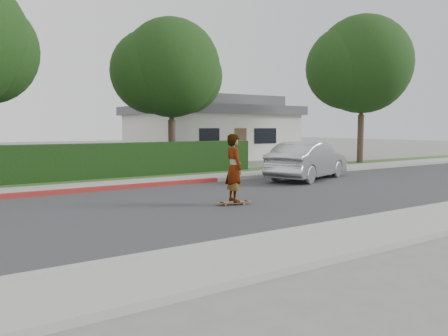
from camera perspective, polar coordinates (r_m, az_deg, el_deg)
The scene contains 15 objects.
ground at distance 13.46m, azimuth 4.72°, elevation -3.89°, with size 120.00×120.00×0.00m, color slate.
road at distance 13.46m, azimuth 4.72°, elevation -3.87°, with size 60.00×8.00×0.01m, color #2D2D30.
curb_near at distance 10.58m, azimuth 18.61°, elevation -6.29°, with size 60.00×0.20×0.15m, color #9E9E99.
sidewalk_near at distance 10.07m, azimuth 22.67°, elevation -7.09°, with size 60.00×1.60×0.12m, color gray.
curb_far at distance 16.84m, azimuth -3.90°, elevation -1.77°, with size 60.00×0.20×0.15m, color #9E9E99.
curb_red_section at distance 15.05m, azimuth -20.74°, elevation -2.95°, with size 12.00×0.21×0.15m, color maroon.
sidewalk_far at distance 17.62m, azimuth -5.34°, elevation -1.52°, with size 60.00×1.60×0.12m, color gray.
planting_strip at distance 19.04m, azimuth -7.60°, elevation -1.06°, with size 60.00×1.60×0.10m, color #2D4C1E.
hedge at distance 18.46m, azimuth -16.86°, elevation 0.74°, with size 15.00×1.00×1.50m, color black.
tree_center at distance 22.08m, azimuth -7.19°, elevation 12.45°, with size 5.66×4.84×7.44m.
tree_right at distance 27.09m, azimuth 17.30°, elevation 12.46°, with size 6.32×5.60×8.56m.
house at distance 31.02m, azimuth -1.84°, elevation 5.23°, with size 10.60×8.60×4.30m.
skateboard at distance 12.13m, azimuth 1.30°, elevation -4.48°, with size 1.01×0.45×0.09m.
skateboarder at distance 12.01m, azimuth 1.31°, elevation 0.00°, with size 0.68×0.45×1.88m, color white.
car_silver at distance 18.38m, azimuth 10.94°, elevation 0.94°, with size 1.64×4.72×1.55m, color #AFB1B6.
Camera 1 is at (-8.20, -10.46, 2.16)m, focal length 35.00 mm.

